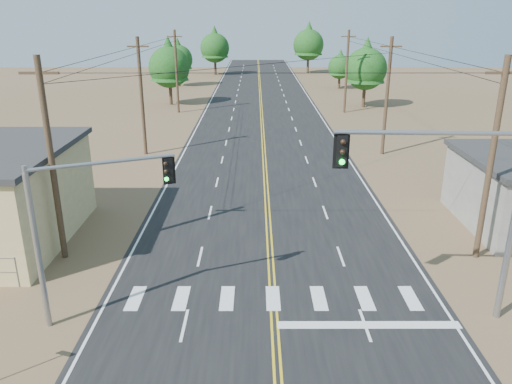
{
  "coord_description": "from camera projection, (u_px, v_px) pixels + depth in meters",
  "views": [
    {
      "loc": [
        -0.77,
        -10.91,
        11.66
      ],
      "look_at": [
        -0.74,
        12.04,
        3.5
      ],
      "focal_mm": 35.0,
      "sensor_mm": 36.0,
      "label": 1
    }
  ],
  "objects": [
    {
      "name": "utility_pole_left_near",
      "position": [
        52.0,
        160.0,
        23.77
      ],
      "size": [
        1.8,
        0.3,
        10.0
      ],
      "color": "#4C3826",
      "rests_on": "ground"
    },
    {
      "name": "tree_right_far",
      "position": [
        309.0,
        42.0,
        103.56
      ],
      "size": [
        6.3,
        6.3,
        10.5
      ],
      "color": "#3F2D1E",
      "rests_on": "ground"
    },
    {
      "name": "tree_left_far",
      "position": [
        215.0,
        45.0,
        100.78
      ],
      "size": [
        5.84,
        5.84,
        9.74
      ],
      "color": "#3F2D1E",
      "rests_on": "ground"
    },
    {
      "name": "utility_pole_right_mid",
      "position": [
        387.0,
        96.0,
        42.63
      ],
      "size": [
        1.8,
        0.3,
        10.0
      ],
      "color": "#4C3826",
      "rests_on": "ground"
    },
    {
      "name": "signal_mast_left",
      "position": [
        78.0,
        215.0,
        18.92
      ],
      "size": [
        5.14,
        2.26,
        6.63
      ],
      "rotation": [
        0.0,
        0.0,
        0.39
      ],
      "color": "gray",
      "rests_on": "ground"
    },
    {
      "name": "tree_right_near",
      "position": [
        366.0,
        65.0,
        64.98
      ],
      "size": [
        5.45,
        5.45,
        9.08
      ],
      "color": "#3F2D1E",
      "rests_on": "ground"
    },
    {
      "name": "road",
      "position": [
        264.0,
        160.0,
        42.45
      ],
      "size": [
        15.0,
        200.0,
        0.02
      ],
      "primitive_type": "cube",
      "color": "black",
      "rests_on": "ground"
    },
    {
      "name": "utility_pole_left_far",
      "position": [
        177.0,
        71.0,
        61.45
      ],
      "size": [
        1.8,
        0.3,
        10.0
      ],
      "color": "#4C3826",
      "rests_on": "ground"
    },
    {
      "name": "utility_pole_right_far",
      "position": [
        347.0,
        71.0,
        61.47
      ],
      "size": [
        1.8,
        0.3,
        10.0
      ],
      "color": "#4C3826",
      "rests_on": "ground"
    },
    {
      "name": "utility_pole_right_near",
      "position": [
        491.0,
        160.0,
        23.79
      ],
      "size": [
        1.8,
        0.3,
        10.0
      ],
      "color": "#4C3826",
      "rests_on": "ground"
    },
    {
      "name": "utility_pole_left_mid",
      "position": [
        142.0,
        96.0,
        42.61
      ],
      "size": [
        1.8,
        0.3,
        10.0
      ],
      "color": "#4C3826",
      "rests_on": "ground"
    },
    {
      "name": "tree_right_mid",
      "position": [
        340.0,
        65.0,
        82.12
      ],
      "size": [
        3.87,
        3.87,
        6.45
      ],
      "color": "#3F2D1E",
      "rests_on": "ground"
    },
    {
      "name": "tree_left_mid",
      "position": [
        178.0,
        57.0,
        84.88
      ],
      "size": [
        4.88,
        4.88,
        8.13
      ],
      "color": "#3F2D1E",
      "rests_on": "ground"
    },
    {
      "name": "signal_mast_right",
      "position": [
        463.0,
        193.0,
        18.7
      ],
      "size": [
        7.14,
        0.59,
        7.86
      ],
      "rotation": [
        0.0,
        0.0,
        -0.04
      ],
      "color": "gray",
      "rests_on": "ground"
    },
    {
      "name": "tree_left_near",
      "position": [
        169.0,
        63.0,
        66.8
      ],
      "size": [
        5.49,
        5.49,
        9.15
      ],
      "color": "#3F2D1E",
      "rests_on": "ground"
    }
  ]
}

